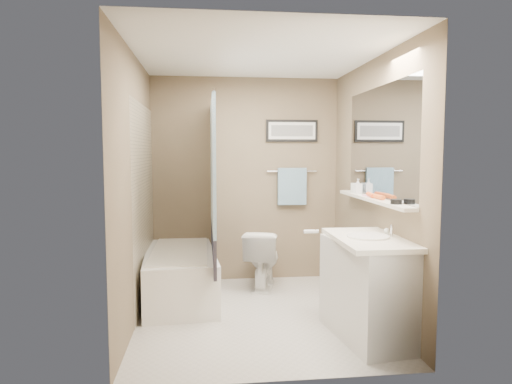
{
  "coord_description": "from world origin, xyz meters",
  "views": [
    {
      "loc": [
        -0.48,
        -4.14,
        1.53
      ],
      "look_at": [
        0.0,
        0.15,
        1.15
      ],
      "focal_mm": 32.0,
      "sensor_mm": 36.0,
      "label": 1
    }
  ],
  "objects": [
    {
      "name": "tile_surround",
      "position": [
        -1.09,
        0.5,
        1.0
      ],
      "size": [
        0.02,
        1.55,
        2.0
      ],
      "primitive_type": "cube",
      "color": "tan",
      "rests_on": "wall_left"
    },
    {
      "name": "curtain_upper",
      "position": [
        -0.4,
        0.5,
        1.4
      ],
      "size": [
        0.03,
        1.45,
        1.28
      ],
      "primitive_type": "cube",
      "color": "white",
      "rests_on": "curtain_rod"
    },
    {
      "name": "towel",
      "position": [
        0.55,
        1.2,
        1.12
      ],
      "size": [
        0.34,
        0.05,
        0.44
      ],
      "primitive_type": "cube",
      "color": "#9BCBE2",
      "rests_on": "towel_bar"
    },
    {
      "name": "shelf",
      "position": [
        1.04,
        -0.15,
        1.1
      ],
      "size": [
        0.12,
        1.6,
        0.03
      ],
      "primitive_type": "cube",
      "color": "silver",
      "rests_on": "wall_right"
    },
    {
      "name": "ground",
      "position": [
        0.0,
        0.0,
        0.0
      ],
      "size": [
        2.5,
        2.5,
        0.0
      ],
      "primitive_type": "plane",
      "color": "beige",
      "rests_on": "ground"
    },
    {
      "name": "curtain_lower",
      "position": [
        -0.4,
        0.5,
        0.58
      ],
      "size": [
        0.03,
        1.45,
        0.36
      ],
      "primitive_type": "cube",
      "color": "#222540",
      "rests_on": "curtain_rod"
    },
    {
      "name": "art_mat",
      "position": [
        0.55,
        1.22,
        1.78
      ],
      "size": [
        0.56,
        0.0,
        0.2
      ],
      "primitive_type": "cube",
      "color": "white",
      "rests_on": "art_frame"
    },
    {
      "name": "sink_basin",
      "position": [
        0.83,
        -0.61,
        0.85
      ],
      "size": [
        0.34,
        0.34,
        0.01
      ],
      "primitive_type": "cylinder",
      "color": "white",
      "rests_on": "countertop"
    },
    {
      "name": "wall_front",
      "position": [
        0.0,
        -1.23,
        1.2
      ],
      "size": [
        2.2,
        0.04,
        2.4
      ],
      "primitive_type": "cube",
      "color": "brown",
      "rests_on": "ground"
    },
    {
      "name": "art_image",
      "position": [
        0.55,
        1.22,
        1.78
      ],
      "size": [
        0.5,
        0.0,
        0.13
      ],
      "primitive_type": "cube",
      "color": "#595959",
      "rests_on": "art_mat"
    },
    {
      "name": "soap_bottle",
      "position": [
        1.04,
        0.25,
        1.19
      ],
      "size": [
        0.07,
        0.08,
        0.15
      ],
      "primitive_type": "imported",
      "rotation": [
        0.0,
        0.0,
        0.12
      ],
      "color": "#999999",
      "rests_on": "shelf"
    },
    {
      "name": "countertop",
      "position": [
        0.84,
        -0.61,
        0.82
      ],
      "size": [
        0.54,
        0.96,
        0.04
      ],
      "primitive_type": "cube",
      "color": "white",
      "rests_on": "vanity"
    },
    {
      "name": "pink_comb",
      "position": [
        1.04,
        -0.01,
        1.12
      ],
      "size": [
        0.04,
        0.16,
        0.01
      ],
      "primitive_type": "cube",
      "rotation": [
        0.0,
        0.0,
        0.09
      ],
      "color": "pink",
      "rests_on": "shelf"
    },
    {
      "name": "door",
      "position": [
        0.55,
        -1.24,
        1.0
      ],
      "size": [
        0.8,
        0.02,
        2.0
      ],
      "primitive_type": "cube",
      "color": "silver",
      "rests_on": "wall_front"
    },
    {
      "name": "candle_bowl_near",
      "position": [
        1.04,
        -0.67,
        1.14
      ],
      "size": [
        0.09,
        0.09,
        0.04
      ],
      "primitive_type": "cylinder",
      "color": "black",
      "rests_on": "shelf"
    },
    {
      "name": "mirror",
      "position": [
        1.09,
        -0.15,
        1.62
      ],
      "size": [
        0.02,
        1.6,
        1.0
      ],
      "primitive_type": "cube",
      "color": "silver",
      "rests_on": "wall_right"
    },
    {
      "name": "hair_brush_front",
      "position": [
        1.04,
        -0.29,
        1.14
      ],
      "size": [
        0.05,
        0.22,
        0.04
      ],
      "primitive_type": "cylinder",
      "rotation": [
        1.57,
        0.0,
        0.05
      ],
      "color": "#DF5A1F",
      "rests_on": "shelf"
    },
    {
      "name": "wall_right",
      "position": [
        1.08,
        0.0,
        1.2
      ],
      "size": [
        0.04,
        2.5,
        2.4
      ],
      "primitive_type": "cube",
      "color": "brown",
      "rests_on": "ground"
    },
    {
      "name": "bathtub",
      "position": [
        -0.75,
        0.6,
        0.25
      ],
      "size": [
        0.81,
        1.55,
        0.5
      ],
      "primitive_type": "cube",
      "rotation": [
        0.0,
        0.0,
        0.07
      ],
      "color": "white",
      "rests_on": "ground"
    },
    {
      "name": "glass_jar",
      "position": [
        1.04,
        0.35,
        1.17
      ],
      "size": [
        0.08,
        0.08,
        0.1
      ],
      "primitive_type": "cylinder",
      "color": "silver",
      "rests_on": "shelf"
    },
    {
      "name": "curtain_rod",
      "position": [
        -0.4,
        0.5,
        2.05
      ],
      "size": [
        0.02,
        1.55,
        0.02
      ],
      "primitive_type": "cylinder",
      "rotation": [
        1.57,
        0.0,
        0.0
      ],
      "color": "silver",
      "rests_on": "wall_left"
    },
    {
      "name": "vanity",
      "position": [
        0.85,
        -0.61,
        0.4
      ],
      "size": [
        0.62,
        0.96,
        0.8
      ],
      "primitive_type": "cube",
      "rotation": [
        0.0,
        0.0,
        0.14
      ],
      "color": "silver",
      "rests_on": "ground"
    },
    {
      "name": "wall_back",
      "position": [
        0.0,
        1.23,
        1.2
      ],
      "size": [
        2.2,
        0.04,
        2.4
      ],
      "primitive_type": "cube",
      "color": "brown",
      "rests_on": "ground"
    },
    {
      "name": "art_frame",
      "position": [
        0.55,
        1.23,
        1.78
      ],
      "size": [
        0.62,
        0.02,
        0.26
      ],
      "primitive_type": "cube",
      "color": "black",
      "rests_on": "wall_back"
    },
    {
      "name": "door_handle",
      "position": [
        0.22,
        -1.19,
        1.0
      ],
      "size": [
        0.1,
        0.02,
        0.02
      ],
      "primitive_type": "cylinder",
      "rotation": [
        0.0,
        1.57,
        0.0
      ],
      "color": "silver",
      "rests_on": "door"
    },
    {
      "name": "faucet_knob",
      "position": [
        1.03,
        -0.51,
        0.87
      ],
      "size": [
        0.05,
        0.05,
        0.05
      ],
      "primitive_type": "sphere",
      "color": "white",
      "rests_on": "countertop"
    },
    {
      "name": "towel_bar",
      "position": [
        0.55,
        1.22,
        1.3
      ],
      "size": [
        0.6,
        0.02,
        0.02
      ],
      "primitive_type": "cylinder",
      "rotation": [
        0.0,
        1.57,
        0.0
      ],
      "color": "silver",
      "rests_on": "wall_back"
    },
    {
      "name": "hair_brush_back",
      "position": [
        1.04,
        -0.1,
        1.14
      ],
      "size": [
        0.07,
        0.22,
        0.04
      ],
      "primitive_type": "cylinder",
      "rotation": [
        1.57,
        0.0,
        -0.14
      ],
      "color": "#E65120",
      "rests_on": "shelf"
    },
    {
      "name": "toilet",
      "position": [
        0.16,
        0.88,
        0.33
      ],
      "size": [
        0.52,
        0.72,
        0.66
      ],
      "primitive_type": "imported",
      "rotation": [
        0.0,
        0.0,
        2.88
      ],
      "color": "white",
      "rests_on": "ground"
    },
    {
      "name": "ceiling",
      "position": [
        0.0,
        0.0,
        2.38
      ],
      "size": [
        2.2,
        2.5,
        0.04
      ],
      "primitive_type": "cube",
      "color": "white",
      "rests_on": "wall_back"
    },
    {
      "name": "wall_left",
      "position": [
        -1.08,
        0.0,
        1.2
      ],
      "size": [
        0.04,
        2.5,
        2.4
      ],
      "primitive_type": "cube",
      "color": "brown",
      "rests_on": "ground"
    },
    {
      "name": "faucet_spout",
      "position": [
        1.03,
        -0.61,
        0.89
      ],
      "size": [
        0.02,
        0.02,
        0.1
      ],
      "primitive_type": "cylinder",
      "color": "silver",
      "rests_on": "countertop"
    },
    {
      "name": "tub_rim",
      "position": [
        -0.75,
        0.6,
        0.5
      ],
      "size": [
        0.56,
        1.36,
        0.02
      ],
      "primitive_type": "cube",
      "color": "white",
      "rests_on": "bathtub"
    }
  ]
}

